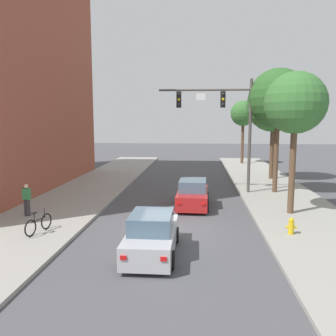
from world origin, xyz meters
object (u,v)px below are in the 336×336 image
(car_following_silver, at_px, (152,235))
(street_tree_third, at_px, (274,105))
(bicycle_leaning, at_px, (39,224))
(street_tree_second, at_px, (278,99))
(street_tree_farthest, at_px, (243,114))
(traffic_signal_mast, at_px, (224,115))
(street_tree_nearest, at_px, (295,104))
(pedestrian_sidewalk_left_walker, at_px, (27,198))
(fire_hydrant, at_px, (291,226))
(car_lead_red, at_px, (193,194))

(car_following_silver, relative_size, street_tree_third, 0.52)
(car_following_silver, relative_size, bicycle_leaning, 2.44)
(street_tree_second, bearing_deg, street_tree_farthest, 90.80)
(traffic_signal_mast, bearing_deg, street_tree_nearest, -59.17)
(pedestrian_sidewalk_left_walker, relative_size, street_tree_second, 0.20)
(fire_hydrant, bearing_deg, bicycle_leaning, -176.09)
(traffic_signal_mast, height_order, car_following_silver, traffic_signal_mast)
(bicycle_leaning, height_order, fire_hydrant, bicycle_leaning)
(traffic_signal_mast, bearing_deg, street_tree_farthest, 78.58)
(street_tree_second, bearing_deg, car_following_silver, -121.17)
(street_tree_second, distance_m, street_tree_farthest, 16.09)
(car_lead_red, xyz_separation_m, street_tree_second, (5.50, 4.00, 5.63))
(traffic_signal_mast, bearing_deg, fire_hydrant, -75.42)
(car_lead_red, bearing_deg, street_tree_farthest, 75.28)
(car_following_silver, xyz_separation_m, pedestrian_sidewalk_left_walker, (-6.93, 4.18, 0.34))
(car_following_silver, xyz_separation_m, street_tree_third, (7.76, 16.96, 5.45))
(bicycle_leaning, bearing_deg, street_tree_farthest, 65.43)
(street_tree_nearest, relative_size, street_tree_farthest, 1.04)
(car_lead_red, bearing_deg, bicycle_leaning, -138.61)
(street_tree_third, bearing_deg, street_tree_second, -98.80)
(street_tree_second, bearing_deg, street_tree_nearest, -93.76)
(fire_hydrant, distance_m, street_tree_farthest, 25.65)
(traffic_signal_mast, xyz_separation_m, fire_hydrant, (2.29, -8.81, -4.81))
(car_lead_red, bearing_deg, traffic_signal_mast, 62.35)
(traffic_signal_mast, bearing_deg, car_following_silver, -106.83)
(street_tree_nearest, relative_size, street_tree_second, 0.89)
(car_lead_red, height_order, street_tree_nearest, street_tree_nearest)
(street_tree_nearest, distance_m, street_tree_third, 11.14)
(car_following_silver, bearing_deg, bicycle_leaning, 162.38)
(street_tree_third, bearing_deg, fire_hydrant, -98.14)
(traffic_signal_mast, distance_m, fire_hydrant, 10.29)
(car_following_silver, bearing_deg, street_tree_nearest, 42.04)
(bicycle_leaning, relative_size, fire_hydrant, 2.42)
(bicycle_leaning, bearing_deg, fire_hydrant, 3.91)
(traffic_signal_mast, height_order, pedestrian_sidewalk_left_walker, traffic_signal_mast)
(pedestrian_sidewalk_left_walker, height_order, bicycle_leaning, pedestrian_sidewalk_left_walker)
(car_lead_red, distance_m, bicycle_leaning, 8.73)
(traffic_signal_mast, bearing_deg, street_tree_third, 52.88)
(car_following_silver, height_order, pedestrian_sidewalk_left_walker, pedestrian_sidewalk_left_walker)
(street_tree_farthest, bearing_deg, street_tree_third, -84.12)
(traffic_signal_mast, relative_size, car_following_silver, 1.77)
(traffic_signal_mast, distance_m, street_tree_second, 3.67)
(street_tree_second, xyz_separation_m, street_tree_farthest, (-0.22, 16.07, -0.69))
(car_lead_red, distance_m, pedestrian_sidewalk_left_walker, 8.94)
(car_lead_red, distance_m, street_tree_farthest, 21.33)
(bicycle_leaning, xyz_separation_m, fire_hydrant, (10.81, 0.74, -0.03))
(car_lead_red, distance_m, street_tree_nearest, 7.37)
(car_following_silver, bearing_deg, street_tree_farthest, 76.34)
(street_tree_farthest, bearing_deg, street_tree_nearest, -90.37)
(car_lead_red, distance_m, street_tree_second, 8.83)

